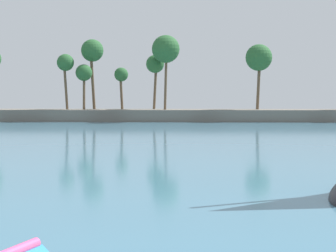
{
  "coord_description": "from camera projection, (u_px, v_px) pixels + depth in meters",
  "views": [
    {
      "loc": [
        1.81,
        -4.1,
        4.35
      ],
      "look_at": [
        1.23,
        15.44,
        3.13
      ],
      "focal_mm": 57.46,
      "sensor_mm": 36.0,
      "label": 1
    }
  ],
  "objects": [
    {
      "name": "sea",
      "position": [
        169.0,
        127.0,
        67.27
      ],
      "size": [
        220.0,
        106.17,
        0.06
      ],
      "primitive_type": "cube",
      "color": "teal",
      "rests_on": "ground"
    },
    {
      "name": "palm_headland",
      "position": [
        170.0,
        100.0,
        80.15
      ],
      "size": [
        108.61,
        6.61,
        12.75
      ],
      "color": "slate",
      "rests_on": "ground"
    }
  ]
}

